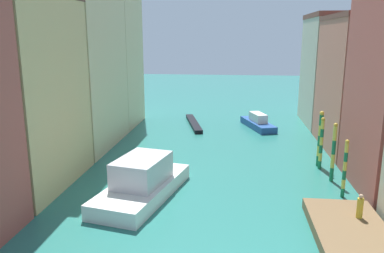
{
  "coord_description": "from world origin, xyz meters",
  "views": [
    {
      "loc": [
        1.61,
        -12.15,
        11.04
      ],
      "look_at": [
        -2.91,
        28.3,
        1.5
      ],
      "focal_mm": 36.18,
      "sensor_mm": 36.0,
      "label": 1
    }
  ],
  "objects_px": {
    "person_on_dock": "(360,207)",
    "motorboat_0": "(258,123)",
    "vaporetto_white": "(142,182)",
    "mooring_pole_2": "(321,143)",
    "waterfront_dock": "(349,229)",
    "gondola_black": "(194,123)",
    "mooring_pole_1": "(333,152)",
    "mooring_pole_3": "(320,138)",
    "mooring_pole_0": "(345,168)"
  },
  "relations": [
    {
      "from": "person_on_dock",
      "to": "motorboat_0",
      "type": "distance_m",
      "value": 25.68
    },
    {
      "from": "vaporetto_white",
      "to": "mooring_pole_2",
      "type": "bearing_deg",
      "value": 28.68
    },
    {
      "from": "waterfront_dock",
      "to": "gondola_black",
      "type": "distance_m",
      "value": 29.17
    },
    {
      "from": "waterfront_dock",
      "to": "mooring_pole_2",
      "type": "xyz_separation_m",
      "value": [
        0.69,
        11.39,
        1.96
      ]
    },
    {
      "from": "waterfront_dock",
      "to": "gondola_black",
      "type": "xyz_separation_m",
      "value": [
        -11.76,
        26.69,
        -0.1
      ]
    },
    {
      "from": "waterfront_dock",
      "to": "person_on_dock",
      "type": "distance_m",
      "value": 1.54
    },
    {
      "from": "waterfront_dock",
      "to": "mooring_pole_1",
      "type": "bearing_deg",
      "value": 83.33
    },
    {
      "from": "vaporetto_white",
      "to": "waterfront_dock",
      "type": "bearing_deg",
      "value": -16.96
    },
    {
      "from": "mooring_pole_1",
      "to": "motorboat_0",
      "type": "height_order",
      "value": "mooring_pole_1"
    },
    {
      "from": "person_on_dock",
      "to": "vaporetto_white",
      "type": "relative_size",
      "value": 0.15
    },
    {
      "from": "person_on_dock",
      "to": "mooring_pole_3",
      "type": "xyz_separation_m",
      "value": [
        -0.05,
        11.3,
        1.15
      ]
    },
    {
      "from": "waterfront_dock",
      "to": "gondola_black",
      "type": "relative_size",
      "value": 0.72
    },
    {
      "from": "waterfront_dock",
      "to": "vaporetto_white",
      "type": "bearing_deg",
      "value": 163.04
    },
    {
      "from": "mooring_pole_1",
      "to": "vaporetto_white",
      "type": "relative_size",
      "value": 0.47
    },
    {
      "from": "mooring_pole_3",
      "to": "motorboat_0",
      "type": "distance_m",
      "value": 14.78
    },
    {
      "from": "person_on_dock",
      "to": "motorboat_0",
      "type": "height_order",
      "value": "person_on_dock"
    },
    {
      "from": "waterfront_dock",
      "to": "mooring_pole_0",
      "type": "relative_size",
      "value": 1.63
    },
    {
      "from": "gondola_black",
      "to": "motorboat_0",
      "type": "height_order",
      "value": "motorboat_0"
    },
    {
      "from": "mooring_pole_0",
      "to": "mooring_pole_1",
      "type": "relative_size",
      "value": 0.9
    },
    {
      "from": "motorboat_0",
      "to": "waterfront_dock",
      "type": "bearing_deg",
      "value": -81.89
    },
    {
      "from": "mooring_pole_0",
      "to": "gondola_black",
      "type": "bearing_deg",
      "value": 121.03
    },
    {
      "from": "mooring_pole_0",
      "to": "motorboat_0",
      "type": "height_order",
      "value": "mooring_pole_0"
    },
    {
      "from": "person_on_dock",
      "to": "mooring_pole_3",
      "type": "height_order",
      "value": "mooring_pole_3"
    },
    {
      "from": "mooring_pole_1",
      "to": "mooring_pole_3",
      "type": "distance_m",
      "value": 3.66
    },
    {
      "from": "mooring_pole_0",
      "to": "mooring_pole_2",
      "type": "xyz_separation_m",
      "value": [
        -0.35,
        5.98,
        0.15
      ]
    },
    {
      "from": "person_on_dock",
      "to": "gondola_black",
      "type": "height_order",
      "value": "person_on_dock"
    },
    {
      "from": "person_on_dock",
      "to": "mooring_pole_2",
      "type": "xyz_separation_m",
      "value": [
        -0.08,
        10.52,
        0.95
      ]
    },
    {
      "from": "mooring_pole_3",
      "to": "vaporetto_white",
      "type": "bearing_deg",
      "value": -148.92
    },
    {
      "from": "mooring_pole_2",
      "to": "gondola_black",
      "type": "xyz_separation_m",
      "value": [
        -12.45,
        15.3,
        -2.06
      ]
    },
    {
      "from": "person_on_dock",
      "to": "vaporetto_white",
      "type": "bearing_deg",
      "value": 167.37
    },
    {
      "from": "person_on_dock",
      "to": "mooring_pole_1",
      "type": "distance_m",
      "value": 7.72
    },
    {
      "from": "mooring_pole_1",
      "to": "mooring_pole_2",
      "type": "xyz_separation_m",
      "value": [
        -0.31,
        2.87,
        -0.09
      ]
    },
    {
      "from": "mooring_pole_3",
      "to": "vaporetto_white",
      "type": "relative_size",
      "value": 0.49
    },
    {
      "from": "mooring_pole_3",
      "to": "vaporetto_white",
      "type": "xyz_separation_m",
      "value": [
        -13.65,
        -8.23,
        -1.39
      ]
    },
    {
      "from": "motorboat_0",
      "to": "gondola_black",
      "type": "bearing_deg",
      "value": 176.09
    },
    {
      "from": "person_on_dock",
      "to": "gondola_black",
      "type": "xyz_separation_m",
      "value": [
        -12.54,
        25.82,
        -1.11
      ]
    },
    {
      "from": "person_on_dock",
      "to": "mooring_pole_2",
      "type": "bearing_deg",
      "value": 90.46
    },
    {
      "from": "waterfront_dock",
      "to": "mooring_pole_0",
      "type": "bearing_deg",
      "value": 79.09
    },
    {
      "from": "person_on_dock",
      "to": "mooring_pole_1",
      "type": "bearing_deg",
      "value": 88.34
    },
    {
      "from": "mooring_pole_2",
      "to": "mooring_pole_0",
      "type": "bearing_deg",
      "value": -86.62
    },
    {
      "from": "mooring_pole_0",
      "to": "motorboat_0",
      "type": "distance_m",
      "value": 21.33
    },
    {
      "from": "mooring_pole_1",
      "to": "gondola_black",
      "type": "height_order",
      "value": "mooring_pole_1"
    },
    {
      "from": "waterfront_dock",
      "to": "mooring_pole_1",
      "type": "xyz_separation_m",
      "value": [
        1.0,
        8.52,
        2.04
      ]
    },
    {
      "from": "mooring_pole_0",
      "to": "mooring_pole_2",
      "type": "height_order",
      "value": "mooring_pole_2"
    },
    {
      "from": "mooring_pole_3",
      "to": "gondola_black",
      "type": "bearing_deg",
      "value": 130.68
    },
    {
      "from": "mooring_pole_3",
      "to": "motorboat_0",
      "type": "bearing_deg",
      "value": 107.67
    },
    {
      "from": "mooring_pole_0",
      "to": "vaporetto_white",
      "type": "bearing_deg",
      "value": -174.0
    },
    {
      "from": "mooring_pole_1",
      "to": "mooring_pole_3",
      "type": "height_order",
      "value": "mooring_pole_3"
    },
    {
      "from": "mooring_pole_0",
      "to": "gondola_black",
      "type": "xyz_separation_m",
      "value": [
        -12.8,
        21.28,
        -1.91
      ]
    },
    {
      "from": "mooring_pole_3",
      "to": "mooring_pole_1",
      "type": "bearing_deg",
      "value": -85.74
    }
  ]
}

